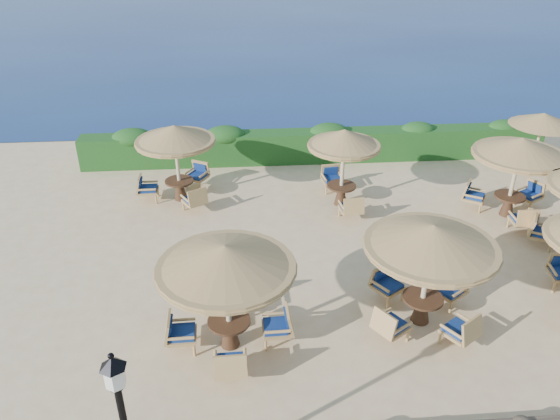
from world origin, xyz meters
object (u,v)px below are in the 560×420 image
at_px(cafe_set_3, 176,148).
at_px(cafe_set_5, 518,160).
at_px(cafe_set_0, 226,277).
at_px(cafe_set_1, 430,255).
at_px(extra_parasol, 543,119).
at_px(cafe_set_4, 344,151).

relative_size(cafe_set_3, cafe_set_5, 0.97).
height_order(cafe_set_0, cafe_set_1, same).
height_order(cafe_set_1, cafe_set_3, same).
bearing_deg(extra_parasol, cafe_set_5, -127.81).
bearing_deg(cafe_set_5, cafe_set_0, -148.90).
bearing_deg(cafe_set_5, cafe_set_3, 169.66).
height_order(cafe_set_1, cafe_set_4, same).
bearing_deg(cafe_set_4, extra_parasol, 13.11).
distance_m(cafe_set_0, cafe_set_4, 7.48).
bearing_deg(cafe_set_3, extra_parasol, 4.20).
xyz_separation_m(cafe_set_4, cafe_set_5, (5.22, -1.14, 0.02)).
distance_m(cafe_set_1, cafe_set_4, 6.10).
relative_size(cafe_set_0, cafe_set_3, 1.08).
relative_size(cafe_set_1, cafe_set_4, 1.06).
bearing_deg(cafe_set_0, cafe_set_3, 103.14).
distance_m(cafe_set_0, cafe_set_5, 10.39).
xyz_separation_m(extra_parasol, cafe_set_4, (-7.46, -1.74, -0.26)).
xyz_separation_m(cafe_set_3, cafe_set_4, (5.38, -0.79, 0.04)).
distance_m(extra_parasol, cafe_set_4, 7.66).
distance_m(cafe_set_3, cafe_set_4, 5.44).
bearing_deg(cafe_set_3, cafe_set_5, -10.34).
xyz_separation_m(cafe_set_1, cafe_set_5, (4.36, 4.89, 0.04)).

